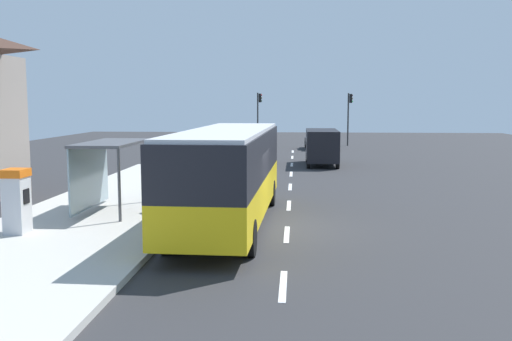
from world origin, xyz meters
TOP-DOWN VIEW (x-y plane):
  - ground_plane at (0.00, 14.00)m, footprint 56.00×92.00m
  - sidewalk_platform at (-6.40, 2.00)m, footprint 6.20×30.00m
  - lane_stripe_seg_0 at (0.25, -6.00)m, footprint 0.16×2.20m
  - lane_stripe_seg_1 at (0.25, -1.00)m, footprint 0.16×2.20m
  - lane_stripe_seg_2 at (0.25, 4.00)m, footprint 0.16×2.20m
  - lane_stripe_seg_3 at (0.25, 9.00)m, footprint 0.16×2.20m
  - lane_stripe_seg_4 at (0.25, 14.00)m, footprint 0.16×2.20m
  - lane_stripe_seg_5 at (0.25, 19.00)m, footprint 0.16×2.20m
  - lane_stripe_seg_6 at (0.25, 24.00)m, footprint 0.16×2.20m
  - lane_stripe_seg_7 at (0.25, 29.00)m, footprint 0.16×2.20m
  - bus at (-1.71, 0.16)m, footprint 2.82×11.08m
  - white_van at (2.20, 18.93)m, footprint 2.05×5.21m
  - sedan_near at (2.30, 31.95)m, footprint 2.01×4.48m
  - ticket_machine at (-7.80, -2.14)m, footprint 0.66×0.76m
  - recycling_bin_yellow at (-4.20, 1.59)m, footprint 0.52×0.52m
  - recycling_bin_blue at (-4.20, 2.29)m, footprint 0.52×0.52m
  - recycling_bin_red at (-4.20, 2.99)m, footprint 0.52×0.52m
  - recycling_bin_green at (-4.20, 3.69)m, footprint 0.52×0.52m
  - traffic_light_near_side at (5.50, 35.97)m, footprint 0.49×0.28m
  - traffic_light_far_side at (-3.10, 36.77)m, footprint 0.49×0.28m
  - bus_shelter at (-6.41, 1.63)m, footprint 1.80×4.00m

SIDE VIEW (x-z plane):
  - ground_plane at x=0.00m, z-range -0.04..0.00m
  - lane_stripe_seg_0 at x=0.25m, z-range 0.00..0.01m
  - lane_stripe_seg_1 at x=0.25m, z-range 0.00..0.01m
  - lane_stripe_seg_2 at x=0.25m, z-range 0.00..0.01m
  - lane_stripe_seg_3 at x=0.25m, z-range 0.00..0.01m
  - lane_stripe_seg_4 at x=0.25m, z-range 0.00..0.01m
  - lane_stripe_seg_5 at x=0.25m, z-range 0.00..0.01m
  - lane_stripe_seg_6 at x=0.25m, z-range 0.00..0.01m
  - lane_stripe_seg_7 at x=0.25m, z-range 0.00..0.01m
  - sidewalk_platform at x=-6.40m, z-range 0.00..0.18m
  - recycling_bin_yellow at x=-4.20m, z-range 0.18..1.13m
  - recycling_bin_blue at x=-4.20m, z-range 0.18..1.13m
  - recycling_bin_red at x=-4.20m, z-range 0.18..1.13m
  - recycling_bin_green at x=-4.20m, z-range 0.18..1.13m
  - sedan_near at x=2.30m, z-range 0.03..1.55m
  - ticket_machine at x=-7.80m, z-range 0.20..2.14m
  - white_van at x=2.20m, z-range 0.19..2.49m
  - bus at x=-1.71m, z-range 0.24..3.45m
  - bus_shelter at x=-6.41m, z-range 0.85..3.35m
  - traffic_light_near_side at x=5.50m, z-range 0.82..5.77m
  - traffic_light_far_side at x=-3.10m, z-range 0.83..5.83m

